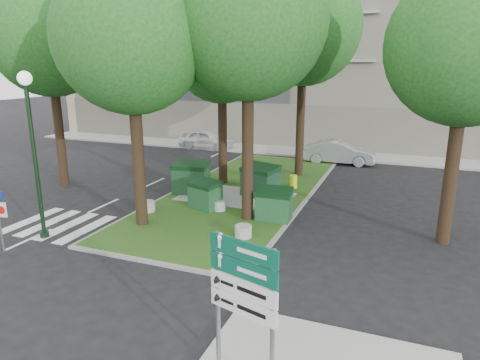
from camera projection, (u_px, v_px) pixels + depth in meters
The scene contains 24 objects.
ground at pixel (138, 260), 13.44m from camera, with size 120.00×120.00×0.00m, color black.
median_island at pixel (243, 192), 20.44m from camera, with size 6.00×16.00×0.12m, color #214A15.
median_kerb at pixel (243, 192), 20.44m from camera, with size 6.30×16.30×0.10m, color gray.
building_sidewalk at pixel (290, 151), 30.05m from camera, with size 42.00×3.00×0.12m, color #999993.
zebra_crossing at pixel (77, 227), 16.10m from camera, with size 5.00×3.00×0.01m, color silver.
apartment_building at pixel (317, 39), 34.74m from camera, with size 41.00×12.00×16.00m, color tan.
tree_median_near_left at pixel (133, 22), 14.33m from camera, with size 5.20×5.20×10.53m.
tree_median_near_right at pixel (251, 3), 14.73m from camera, with size 5.60×5.60×11.46m.
tree_median_mid at pixel (224, 42), 20.09m from camera, with size 4.80×4.80×9.99m.
tree_median_far at pixel (306, 15), 21.31m from camera, with size 5.80×5.80×11.93m.
tree_street_left at pixel (50, 27), 19.86m from camera, with size 5.40×5.40×11.00m.
tree_street_right at pixel (473, 29), 12.97m from camera, with size 5.00×5.00×10.06m.
dumpster_a at pixel (191, 178), 19.95m from camera, with size 1.80×1.40×1.52m.
dumpster_b at pixel (205, 195), 17.80m from camera, with size 1.52×1.28×1.20m.
dumpster_c at pixel (260, 181), 19.38m from camera, with size 1.87×1.57×1.48m.
dumpster_d at pixel (274, 204), 16.49m from camera, with size 1.41×1.03×1.26m.
bollard_left at pixel (148, 206), 17.51m from camera, with size 0.59×0.59×0.42m, color #A2A39D.
bollard_right at pixel (243, 231), 14.88m from camera, with size 0.59×0.59×0.42m, color #A5A6A0.
bollard_mid at pixel (219, 205), 17.65m from camera, with size 0.56×0.56×0.40m, color #9E9F9A.
litter_bin at pixel (293, 182), 20.82m from camera, with size 0.36×0.36×0.64m, color #CCDD1A.
street_lamp at pixel (32, 137), 14.28m from camera, with size 0.46×0.46×5.74m.
directional_sign at pixel (244, 291), 7.56m from camera, with size 1.41×0.45×2.91m.
car_white at pixel (206, 139), 31.22m from camera, with size 1.63×4.06×1.38m, color silver.
car_silver at pixel (339, 152), 26.42m from camera, with size 1.51×4.32×1.42m, color #989B9F.
Camera 1 is at (7.49, -10.30, 5.92)m, focal length 32.00 mm.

